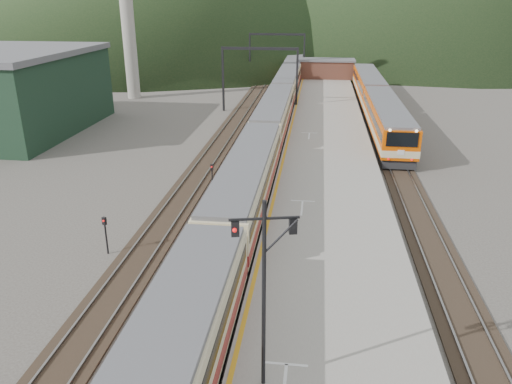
# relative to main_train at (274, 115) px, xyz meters

# --- Properties ---
(track_main) EXTENTS (2.60, 200.00, 0.23)m
(track_main) POSITION_rel_main_train_xyz_m (0.00, -4.00, -1.97)
(track_main) COLOR black
(track_main) RESTS_ON ground
(track_far) EXTENTS (2.60, 200.00, 0.23)m
(track_far) POSITION_rel_main_train_xyz_m (-5.00, -4.00, -1.97)
(track_far) COLOR black
(track_far) RESTS_ON ground
(track_second) EXTENTS (2.60, 200.00, 0.23)m
(track_second) POSITION_rel_main_train_xyz_m (11.50, -4.00, -1.97)
(track_second) COLOR black
(track_second) RESTS_ON ground
(platform) EXTENTS (8.00, 100.00, 1.00)m
(platform) POSITION_rel_main_train_xyz_m (5.60, -6.00, -1.53)
(platform) COLOR gray
(platform) RESTS_ON ground
(gantry_near) EXTENTS (9.55, 0.25, 8.00)m
(gantry_near) POSITION_rel_main_train_xyz_m (-2.85, 11.00, 3.55)
(gantry_near) COLOR black
(gantry_near) RESTS_ON ground
(gantry_far) EXTENTS (9.55, 0.25, 8.00)m
(gantry_far) POSITION_rel_main_train_xyz_m (-2.85, 36.00, 3.55)
(gantry_far) COLOR black
(gantry_far) RESTS_ON ground
(warehouse) EXTENTS (14.50, 20.50, 8.60)m
(warehouse) POSITION_rel_main_train_xyz_m (-28.00, -2.00, 2.28)
(warehouse) COLOR black
(warehouse) RESTS_ON ground
(station_shed) EXTENTS (9.40, 4.40, 3.10)m
(station_shed) POSITION_rel_main_train_xyz_m (5.60, 34.00, 0.54)
(station_shed) COLOR #553024
(station_shed) RESTS_ON platform
(main_train) EXTENTS (2.96, 101.40, 3.61)m
(main_train) POSITION_rel_main_train_xyz_m (0.00, 0.00, 0.00)
(main_train) COLOR beige
(main_train) RESTS_ON track_main
(second_train) EXTENTS (3.11, 42.37, 3.80)m
(second_train) POSITION_rel_main_train_xyz_m (11.50, 10.14, 0.10)
(second_train) COLOR #D34C02
(second_train) RESTS_ON track_second
(signal_mast) EXTENTS (2.16, 0.63, 6.96)m
(signal_mast) POSITION_rel_main_train_xyz_m (3.05, -37.85, 3.21)
(signal_mast) COLOR black
(signal_mast) RESTS_ON platform
(short_signal_a) EXTENTS (0.23, 0.17, 2.27)m
(short_signal_a) POSITION_rel_main_train_xyz_m (-2.05, -37.29, -0.57)
(short_signal_a) COLOR black
(short_signal_a) RESTS_ON ground
(short_signal_b) EXTENTS (0.25, 0.20, 2.27)m
(short_signal_b) POSITION_rel_main_train_xyz_m (-3.00, -17.67, -0.57)
(short_signal_b) COLOR black
(short_signal_b) RESTS_ON ground
(short_signal_c) EXTENTS (0.26, 0.22, 2.27)m
(short_signal_c) POSITION_rel_main_train_xyz_m (-7.02, -27.66, -0.57)
(short_signal_c) COLOR black
(short_signal_c) RESTS_ON ground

